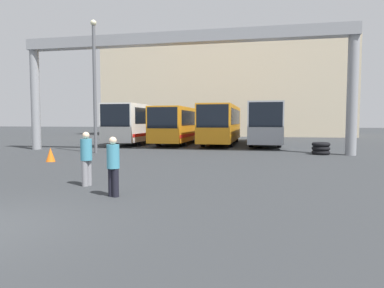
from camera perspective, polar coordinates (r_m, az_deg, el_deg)
The scene contains 11 objects.
building_backdrop at distance 49.45m, azimuth 5.65°, elevation 8.59°, with size 32.54×12.00×12.10m.
overhead_gantry at distance 22.04m, azimuth -2.24°, elevation 14.45°, with size 20.95×0.80×7.47m.
bus_slot_0 at distance 30.66m, azimuth -8.55°, elevation 3.70°, with size 2.53×10.87×3.31m.
bus_slot_1 at distance 29.86m, azimuth -1.89°, elevation 3.47°, with size 2.47×11.36×3.06m.
bus_slot_2 at distance 28.89m, azimuth 4.91°, elevation 3.62°, with size 2.47×10.68×3.22m.
bus_slot_3 at distance 29.48m, azimuth 12.06°, elevation 3.68°, with size 2.44×12.26×3.33m.
pedestrian_near_left at distance 10.86m, azimuth -17.19°, elevation -2.13°, with size 0.34×0.34×1.65m.
pedestrian_near_right at distance 9.14m, azimuth -13.00°, elevation -3.43°, with size 0.33×0.33×1.57m.
traffic_cone at distance 17.96m, azimuth -22.52°, elevation -1.64°, with size 0.44×0.44×0.68m.
tire_stack at distance 21.50m, azimuth 20.68°, elevation -0.69°, with size 1.04×1.04×0.72m.
lamp_post at distance 21.94m, azimuth -15.93°, elevation 10.02°, with size 0.36×0.36×8.04m.
Camera 1 is at (5.19, -5.04, 1.98)m, focal length 32.00 mm.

